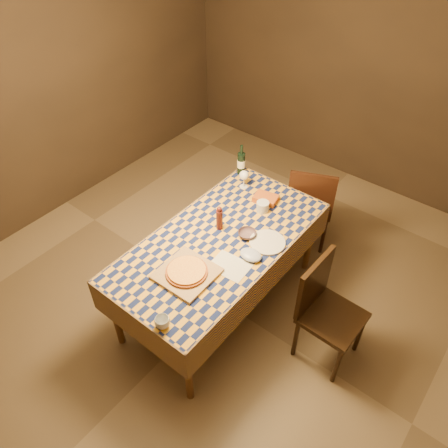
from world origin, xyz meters
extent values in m
plane|color=brown|center=(0.00, 0.00, 0.00)|extent=(5.00, 5.00, 0.00)
cube|color=#34271D|center=(0.00, 2.50, 1.35)|extent=(4.50, 0.10, 2.70)
cube|color=#34271D|center=(-2.25, 0.00, 1.35)|extent=(0.10, 5.00, 2.70)
cylinder|color=brown|center=(-0.38, -0.83, 0.38)|extent=(0.06, 0.06, 0.75)
cylinder|color=brown|center=(0.38, -0.83, 0.38)|extent=(0.06, 0.06, 0.75)
cylinder|color=brown|center=(-0.38, 0.83, 0.38)|extent=(0.06, 0.06, 0.75)
cylinder|color=brown|center=(0.38, 0.83, 0.38)|extent=(0.06, 0.06, 0.75)
cube|color=brown|center=(0.00, 0.00, 0.74)|extent=(0.90, 1.80, 0.03)
cube|color=brown|center=(0.00, 0.00, 0.76)|extent=(0.92, 1.82, 0.02)
cube|color=brown|center=(0.00, -0.92, 0.62)|extent=(0.94, 0.01, 0.30)
cube|color=brown|center=(0.00, 0.92, 0.62)|extent=(0.94, 0.01, 0.30)
cube|color=brown|center=(-0.47, 0.00, 0.62)|extent=(0.01, 1.84, 0.30)
cube|color=brown|center=(0.47, 0.00, 0.62)|extent=(0.01, 1.84, 0.30)
cube|color=#9C7749|center=(0.04, -0.43, 0.78)|extent=(0.39, 0.39, 0.02)
cylinder|color=#9A4719|center=(0.04, -0.43, 0.80)|extent=(0.34, 0.34, 0.02)
cylinder|color=orange|center=(0.04, -0.43, 0.82)|extent=(0.31, 0.31, 0.01)
cylinder|color=#4D1712|center=(-0.09, 0.10, 0.86)|extent=(0.07, 0.07, 0.18)
sphere|color=#4D1712|center=(-0.09, 0.10, 0.97)|extent=(0.04, 0.04, 0.04)
imported|color=#59424B|center=(0.14, 0.16, 0.79)|extent=(0.17, 0.17, 0.04)
cylinder|color=white|center=(-0.26, 0.66, 0.77)|extent=(0.10, 0.10, 0.01)
cylinder|color=white|center=(-0.26, 0.66, 0.82)|extent=(0.01, 0.01, 0.08)
sphere|color=white|center=(-0.26, 0.66, 0.90)|extent=(0.09, 0.09, 0.09)
ellipsoid|color=#440809|center=(-0.26, 0.66, 0.89)|extent=(0.06, 0.06, 0.03)
cylinder|color=black|center=(-0.41, 0.82, 0.87)|extent=(0.09, 0.09, 0.21)
cylinder|color=black|center=(-0.41, 0.82, 1.02)|extent=(0.04, 0.04, 0.09)
cylinder|color=#EFECCC|center=(-0.41, 0.82, 0.87)|extent=(0.10, 0.10, 0.08)
cylinder|color=silver|center=(0.06, 0.50, 0.81)|extent=(0.13, 0.13, 0.09)
cube|color=#B85218|center=(0.00, 0.62, 0.79)|extent=(0.22, 0.18, 0.05)
cylinder|color=silver|center=(0.31, 0.20, 0.78)|extent=(0.33, 0.33, 0.02)
imported|color=silver|center=(0.21, -0.85, 0.81)|extent=(0.10, 0.10, 0.08)
cube|color=silver|center=(0.23, -0.17, 0.77)|extent=(0.30, 0.24, 0.00)
ellipsoid|color=#A8B3D7|center=(0.30, 0.00, 0.80)|extent=(0.21, 0.18, 0.05)
cube|color=black|center=(0.16, 1.20, 0.45)|extent=(0.55, 0.55, 0.04)
cube|color=black|center=(0.24, 1.01, 0.70)|extent=(0.40, 0.20, 0.46)
cylinder|color=black|center=(0.25, 1.43, 0.21)|extent=(0.04, 0.04, 0.43)
cylinder|color=black|center=(-0.08, 1.29, 0.21)|extent=(0.04, 0.04, 0.43)
cylinder|color=black|center=(0.39, 1.10, 0.21)|extent=(0.04, 0.04, 0.43)
cylinder|color=black|center=(0.07, 0.96, 0.21)|extent=(0.04, 0.04, 0.43)
cube|color=black|center=(0.97, 0.13, 0.45)|extent=(0.43, 0.43, 0.04)
cube|color=black|center=(0.77, 0.13, 0.70)|extent=(0.05, 0.42, 0.46)
cylinder|color=black|center=(1.15, -0.06, 0.21)|extent=(0.04, 0.04, 0.43)
cylinder|color=black|center=(1.16, 0.30, 0.21)|extent=(0.04, 0.04, 0.43)
cylinder|color=black|center=(0.79, -0.05, 0.21)|extent=(0.04, 0.04, 0.43)
cylinder|color=black|center=(0.80, 0.31, 0.21)|extent=(0.04, 0.04, 0.43)
camera|label=1|loc=(1.54, -1.89, 3.15)|focal=35.00mm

